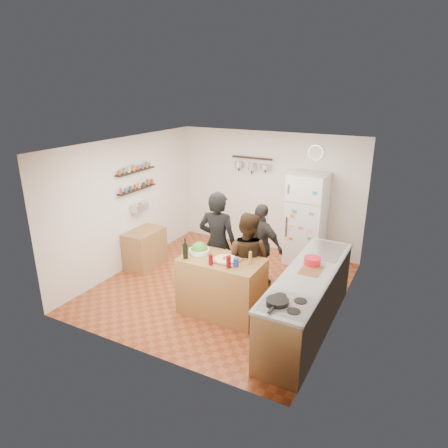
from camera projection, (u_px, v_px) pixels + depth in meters
The scene contains 26 objects.
room_shell at pixel (232, 214), 6.98m from camera, with size 4.20×4.20×4.20m.
prep_island at pixel (222, 286), 6.15m from camera, with size 1.25×0.72×0.91m, color brown.
pizza_board at pixel (226, 260), 5.94m from camera, with size 0.42×0.34×0.02m, color brown.
pizza at pixel (226, 259), 5.93m from camera, with size 0.34×0.34×0.02m, color #D5BD8C.
salad_bowl at pixel (199, 251), 6.21m from camera, with size 0.32×0.32×0.06m, color white.
wine_bottle at pixel (185, 251), 5.99m from camera, with size 0.08×0.08×0.23m, color black.
wine_glass_near at pixel (211, 260), 5.79m from camera, with size 0.06×0.06×0.16m, color #5A0709.
wine_glass_far at pixel (228, 262), 5.70m from camera, with size 0.07×0.07×0.17m, color #55070E.
pepper_mill at pixel (250, 259), 5.81m from camera, with size 0.05×0.05×0.16m, color olive.
salt_canister at pixel (236, 262), 5.74m from camera, with size 0.08×0.08×0.13m, color navy.
person_left at pixel (218, 244), 6.61m from camera, with size 0.65×0.43×1.79m, color black.
person_center at pixel (247, 260), 6.29m from camera, with size 0.76×0.59×1.56m, color black.
person_back at pixel (261, 246), 6.90m from camera, with size 0.88×0.37×1.50m, color #292624.
counter_run at pixel (307, 302), 5.72m from camera, with size 0.63×2.63×0.90m, color #9E7042.
stove_top at pixel (287, 304), 4.77m from camera, with size 0.60×0.62×0.02m, color white.
skillet at pixel (278, 301), 4.76m from camera, with size 0.28×0.28×0.05m, color black.
sink at pixel (325, 251), 6.27m from camera, with size 0.50×0.80×0.03m, color silver.
cutting_board at pixel (311, 271), 5.62m from camera, with size 0.30×0.40×0.02m, color #9B5938.
red_bowl at pixel (312, 261), 5.80m from camera, with size 0.24×0.24×0.10m, color red.
fridge at pixel (306, 219), 7.81m from camera, with size 0.70×0.68×1.80m, color white.
wall_clock at pixel (316, 153), 7.67m from camera, with size 0.30×0.30×0.03m, color silver.
spice_shelf_lower at pixel (137, 189), 7.60m from camera, with size 0.12×1.00×0.03m, color black.
spice_shelf_upper at pixel (136, 171), 7.48m from camera, with size 0.12×1.00×0.03m, color black.
produce_basket at pixel (140, 207), 7.70m from camera, with size 0.18×0.35×0.14m, color silver.
side_table at pixel (145, 248), 7.79m from camera, with size 0.50×0.80×0.73m, color #A27244.
pot_rack at pixel (252, 158), 8.25m from camera, with size 0.90×0.04×0.04m, color black.
Camera 1 is at (3.00, -5.54, 3.41)m, focal length 32.00 mm.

